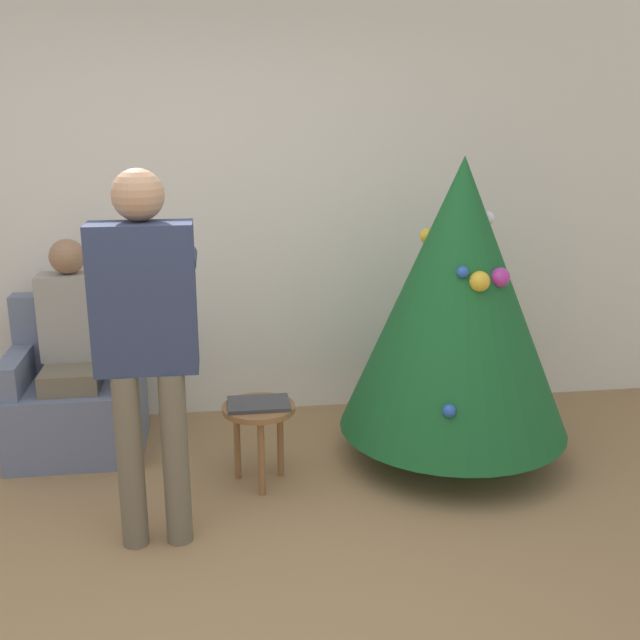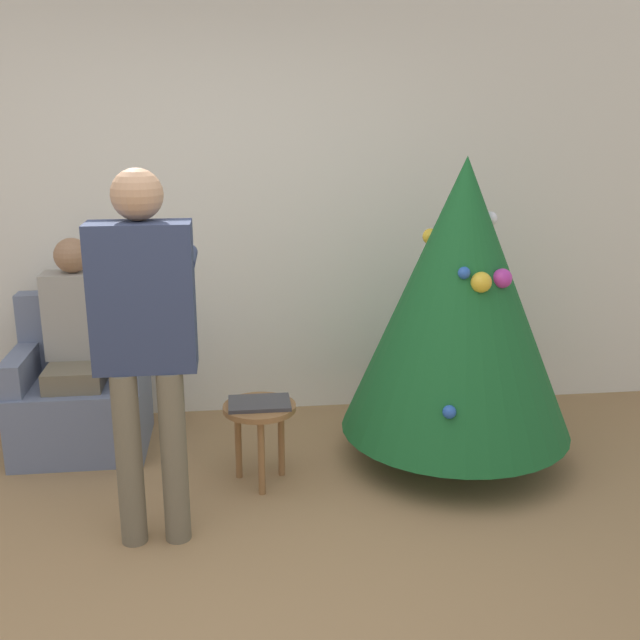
# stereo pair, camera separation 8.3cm
# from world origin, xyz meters

# --- Properties ---
(ground_plane) EXTENTS (14.00, 14.00, 0.00)m
(ground_plane) POSITION_xyz_m (0.00, 0.00, 0.00)
(ground_plane) COLOR #99754C
(wall_back) EXTENTS (8.00, 0.06, 2.70)m
(wall_back) POSITION_xyz_m (0.00, 2.23, 1.35)
(wall_back) COLOR silver
(wall_back) RESTS_ON ground_plane
(christmas_tree) EXTENTS (1.28, 1.28, 1.71)m
(christmas_tree) POSITION_xyz_m (1.39, 1.33, 0.95)
(christmas_tree) COLOR brown
(christmas_tree) RESTS_ON ground_plane
(armchair) EXTENTS (0.74, 0.63, 0.89)m
(armchair) POSITION_xyz_m (-0.75, 1.76, 0.32)
(armchair) COLOR slate
(armchair) RESTS_ON ground_plane
(person_seated) EXTENTS (0.36, 0.46, 1.24)m
(person_seated) POSITION_xyz_m (-0.75, 1.74, 0.68)
(person_seated) COLOR #6B604C
(person_seated) RESTS_ON ground_plane
(person_standing) EXTENTS (0.46, 0.57, 1.71)m
(person_standing) POSITION_xyz_m (-0.23, 0.72, 1.03)
(person_standing) COLOR #6B604C
(person_standing) RESTS_ON ground_plane
(side_stool) EXTENTS (0.39, 0.39, 0.45)m
(side_stool) POSITION_xyz_m (0.28, 1.17, 0.37)
(side_stool) COLOR olive
(side_stool) RESTS_ON ground_plane
(laptop) EXTENTS (0.32, 0.22, 0.02)m
(laptop) POSITION_xyz_m (0.28, 1.17, 0.46)
(laptop) COLOR #38383D
(laptop) RESTS_ON side_stool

